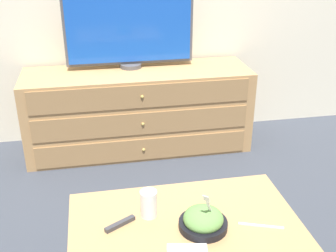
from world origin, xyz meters
TOP-DOWN VIEW (x-y plane):
  - ground_plane at (0.00, 0.00)m, footprint 12.00×12.00m
  - dresser at (-0.13, -0.28)m, footprint 1.68×0.52m
  - tv at (-0.17, -0.18)m, footprint 0.95×0.16m
  - coffee_table at (-0.13, -1.93)m, footprint 0.93×0.62m
  - takeout_bowl at (-0.07, -1.95)m, footprint 0.19×0.19m
  - drink_cup at (-0.27, -1.83)m, footprint 0.07×0.07m
  - knife at (0.16, -1.99)m, footprint 0.17×0.07m
  - remote_control at (-0.39, -1.88)m, footprint 0.13×0.09m

SIDE VIEW (x-z plane):
  - ground_plane at x=0.00m, z-range 0.00..0.00m
  - dresser at x=-0.13m, z-range 0.00..0.63m
  - coffee_table at x=-0.13m, z-range 0.18..0.68m
  - knife at x=0.16m, z-range 0.50..0.50m
  - remote_control at x=-0.39m, z-range 0.50..0.52m
  - takeout_bowl at x=-0.07m, z-range 0.44..0.63m
  - drink_cup at x=-0.27m, z-range 0.49..0.61m
  - tv at x=-0.17m, z-range 0.63..1.21m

